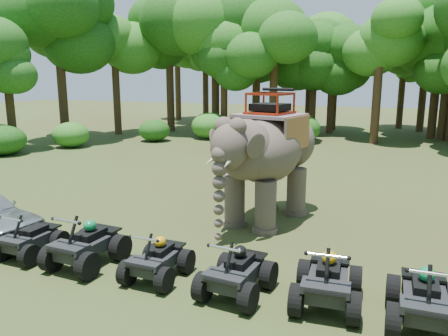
{
  "coord_description": "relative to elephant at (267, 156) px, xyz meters",
  "views": [
    {
      "loc": [
        4.07,
        -9.76,
        4.39
      ],
      "look_at": [
        0.0,
        1.2,
        1.9
      ],
      "focal_mm": 35.0,
      "sensor_mm": 36.0,
      "label": 1
    }
  ],
  "objects": [
    {
      "name": "atv_2",
      "position": [
        -1.2,
        -4.72,
        -1.43
      ],
      "size": [
        1.17,
        1.57,
        1.14
      ],
      "primitive_type": null,
      "rotation": [
        0.0,
        0.0,
        -0.03
      ],
      "color": "black",
      "rests_on": "ground"
    },
    {
      "name": "tree_28",
      "position": [
        -18.07,
        7.79,
        1.37
      ],
      "size": [
        4.71,
        4.71,
        6.73
      ],
      "primitive_type": null,
      "color": "#195114",
      "rests_on": "ground"
    },
    {
      "name": "tree_39",
      "position": [
        -8.98,
        18.57,
        2.72
      ],
      "size": [
        6.61,
        6.61,
        9.44
      ],
      "primitive_type": null,
      "color": "#195114",
      "rests_on": "ground"
    },
    {
      "name": "atv_1",
      "position": [
        -3.09,
        -4.7,
        -1.34
      ],
      "size": [
        1.42,
        1.86,
        1.32
      ],
      "primitive_type": null,
      "rotation": [
        0.0,
        0.0,
        -0.07
      ],
      "color": "black",
      "rests_on": "ground"
    },
    {
      "name": "tree_31",
      "position": [
        -12.83,
        18.61,
        2.84
      ],
      "size": [
        6.77,
        6.77,
        9.67
      ],
      "primitive_type": null,
      "color": "#195114",
      "rests_on": "ground"
    },
    {
      "name": "atv_5",
      "position": [
        4.15,
        -4.72,
        -1.35
      ],
      "size": [
        1.28,
        1.76,
        1.3
      ],
      "primitive_type": null,
      "rotation": [
        0.0,
        0.0,
        -0.0
      ],
      "color": "black",
      "rests_on": "ground"
    },
    {
      "name": "atv_0",
      "position": [
        -4.74,
        -4.72,
        -1.43
      ],
      "size": [
        1.17,
        1.57,
        1.14
      ],
      "primitive_type": null,
      "rotation": [
        0.0,
        0.0,
        -0.03
      ],
      "color": "black",
      "rests_on": "ground"
    },
    {
      "name": "tree_30",
      "position": [
        -15.8,
        15.64,
        1.93
      ],
      "size": [
        5.5,
        5.5,
        7.85
      ],
      "primitive_type": null,
      "color": "#195114",
      "rests_on": "ground"
    },
    {
      "name": "elephant",
      "position": [
        0.0,
        0.0,
        0.0
      ],
      "size": [
        3.21,
        5.12,
        3.99
      ],
      "primitive_type": null,
      "rotation": [
        0.0,
        0.0,
        -0.25
      ],
      "color": "brown",
      "rests_on": "ground"
    },
    {
      "name": "tree_40",
      "position": [
        -2.06,
        21.15,
        1.67
      ],
      "size": [
        5.13,
        5.13,
        7.33
      ],
      "primitive_type": null,
      "color": "#195114",
      "rests_on": "ground"
    },
    {
      "name": "atv_3",
      "position": [
        0.66,
        -4.79,
        -1.38
      ],
      "size": [
        1.38,
        1.78,
        1.23
      ],
      "primitive_type": null,
      "rotation": [
        0.0,
        0.0,
        -0.11
      ],
      "color": "black",
      "rests_on": "ground"
    },
    {
      "name": "tree_44",
      "position": [
        -2.46,
        21.8,
        1.83
      ],
      "size": [
        5.36,
        5.36,
        7.66
      ],
      "primitive_type": null,
      "color": "#195114",
      "rests_on": "ground"
    },
    {
      "name": "tree_1",
      "position": [
        2.61,
        17.41,
        2.15
      ],
      "size": [
        5.8,
        5.8,
        8.29
      ],
      "primitive_type": null,
      "color": "#195114",
      "rests_on": "ground"
    },
    {
      "name": "tree_35",
      "position": [
        -16.34,
        27.08,
        2.27
      ],
      "size": [
        5.97,
        5.97,
        8.53
      ],
      "primitive_type": null,
      "color": "#195114",
      "rests_on": "ground"
    },
    {
      "name": "tree_42",
      "position": [
        -12.52,
        25.1,
        1.92
      ],
      "size": [
        5.48,
        5.48,
        7.82
      ],
      "primitive_type": null,
      "color": "#195114",
      "rests_on": "ground"
    },
    {
      "name": "tree_29",
      "position": [
        -17.53,
        11.82,
        3.0
      ],
      "size": [
        6.99,
        6.99,
        9.99
      ],
      "primitive_type": null,
      "color": "#195114",
      "rests_on": "ground"
    },
    {
      "name": "tree_33",
      "position": [
        -4.21,
        17.42,
        2.31
      ],
      "size": [
        6.03,
        6.03,
        8.61
      ],
      "primitive_type": null,
      "color": "#195114",
      "rests_on": "ground"
    },
    {
      "name": "tree_32",
      "position": [
        -7.77,
        17.17,
        1.26
      ],
      "size": [
        4.56,
        4.56,
        6.51
      ],
      "primitive_type": null,
      "color": "#195114",
      "rests_on": "ground"
    },
    {
      "name": "tree_36",
      "position": [
        4.32,
        26.95,
        1.56
      ],
      "size": [
        4.98,
        4.98,
        7.12
      ],
      "primitive_type": null,
      "color": "#195114",
      "rests_on": "ground"
    },
    {
      "name": "tree_46",
      "position": [
        -6.04,
        19.48,
        2.65
      ],
      "size": [
        6.5,
        6.5,
        9.28
      ],
      "primitive_type": null,
      "color": "#195114",
      "rests_on": "ground"
    },
    {
      "name": "tree_41",
      "position": [
        6.34,
        21.35,
        2.78
      ],
      "size": [
        6.68,
        6.68,
        9.54
      ],
      "primitive_type": null,
      "color": "#195114",
      "rests_on": "ground"
    },
    {
      "name": "tree_47",
      "position": [
        -0.84,
        24.0,
        2.11
      ],
      "size": [
        5.74,
        5.74,
        8.21
      ],
      "primitive_type": null,
      "color": "#195114",
      "rests_on": "ground"
    },
    {
      "name": "tree_38",
      "position": [
        5.84,
        25.33,
        2.23
      ],
      "size": [
        5.92,
        5.92,
        8.46
      ],
      "primitive_type": null,
      "color": "#195114",
      "rests_on": "ground"
    },
    {
      "name": "tree_34",
      "position": [
        6.93,
        20.74,
        2.79
      ],
      "size": [
        6.7,
        6.7,
        9.57
      ],
      "primitive_type": null,
      "color": "#195114",
      "rests_on": "ground"
    },
    {
      "name": "atv_4",
      "position": [
        2.44,
        -4.58,
        -1.35
      ],
      "size": [
        1.36,
        1.81,
        1.3
      ],
      "primitive_type": null,
      "rotation": [
        0.0,
        0.0,
        0.05
      ],
      "color": "black",
      "rests_on": "ground"
    },
    {
      "name": "tree_0",
      "position": [
        -0.8,
        21.88,
        1.41
      ],
      "size": [
        4.77,
        4.77,
        6.81
      ],
      "primitive_type": null,
      "color": "#195114",
      "rests_on": "ground"
    },
    {
      "name": "ground",
      "position": [
        -0.8,
        -2.82,
        -1.99
      ],
      "size": [
        110.0,
        110.0,
        0.0
      ],
      "primitive_type": "plane",
      "color": "#47381E",
      "rests_on": "ground"
    }
  ]
}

